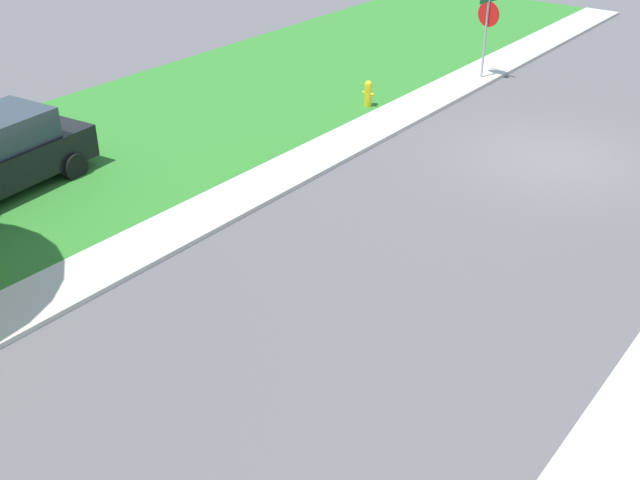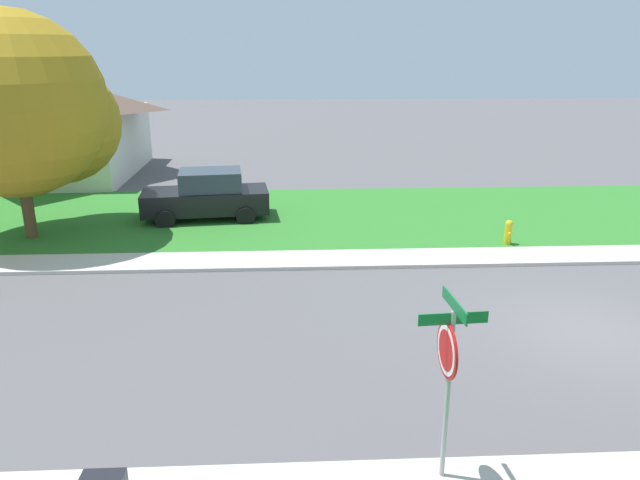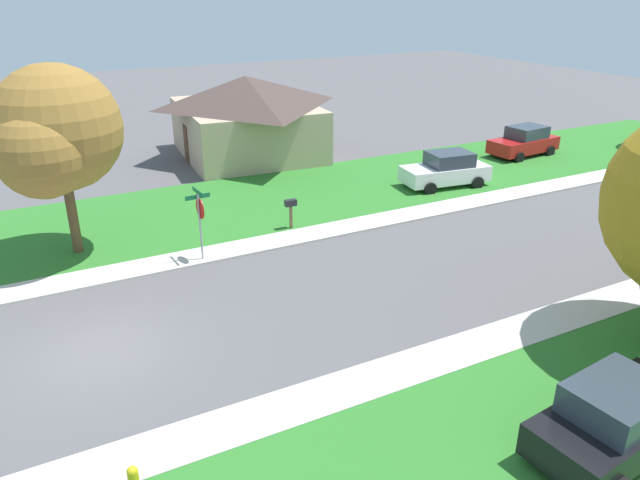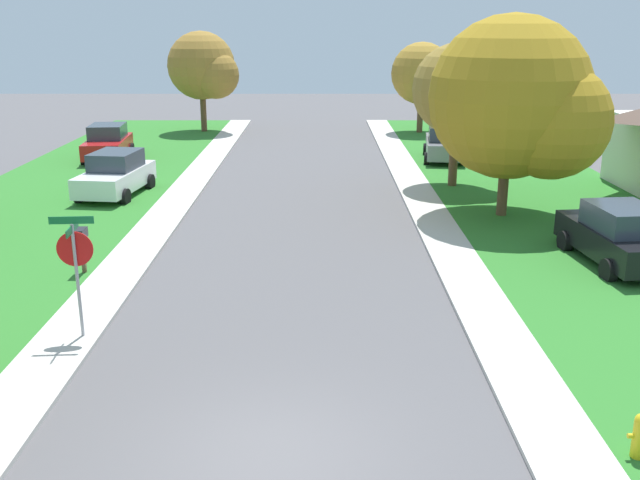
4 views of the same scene
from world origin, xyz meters
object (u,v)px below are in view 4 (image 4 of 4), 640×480
(stop_sign_far_corner, at_px, (72,257))
(car_black_near_corner, at_px, (615,235))
(car_grey_across_road, at_px, (442,143))
(tree_sidewalk_far, at_px, (459,93))
(tree_sidewalk_near, at_px, (517,103))
(car_white_kerbside_mid, at_px, (112,175))
(car_red_behind_trees, at_px, (104,143))
(tree_sidewalk_mid, at_px, (422,76))
(fire_hydrant, at_px, (636,436))
(tree_corner_large, at_px, (202,68))
(mailbox, at_px, (78,240))

(stop_sign_far_corner, xyz_separation_m, car_black_near_corner, (13.52, 4.95, -1.01))
(car_grey_across_road, relative_size, tree_sidewalk_far, 0.77)
(stop_sign_far_corner, distance_m, car_grey_across_road, 23.76)
(car_black_near_corner, distance_m, tree_sidewalk_near, 6.18)
(car_white_kerbside_mid, bearing_deg, car_black_near_corner, -27.21)
(tree_sidewalk_near, bearing_deg, car_black_near_corner, -71.89)
(car_red_behind_trees, distance_m, tree_sidewalk_near, 20.73)
(car_white_kerbside_mid, distance_m, car_red_behind_trees, 8.10)
(car_grey_across_road, bearing_deg, car_red_behind_trees, 179.24)
(stop_sign_far_corner, relative_size, car_grey_across_road, 0.62)
(tree_sidewalk_mid, relative_size, fire_hydrant, 6.61)
(car_grey_across_road, height_order, tree_sidewalk_mid, tree_sidewalk_mid)
(car_red_behind_trees, distance_m, tree_corner_large, 10.37)
(car_black_near_corner, distance_m, mailbox, 14.82)
(car_white_kerbside_mid, relative_size, tree_corner_large, 0.73)
(tree_corner_large, distance_m, mailbox, 26.39)
(fire_hydrant, bearing_deg, mailbox, 142.70)
(car_white_kerbside_mid, bearing_deg, car_red_behind_trees, 107.86)
(car_grey_across_road, distance_m, tree_sidewalk_far, 6.74)
(tree_sidewalk_mid, height_order, tree_corner_large, tree_corner_large)
(car_red_behind_trees, xyz_separation_m, mailbox, (4.10, -16.96, 0.14))
(car_red_behind_trees, relative_size, tree_sidewalk_near, 0.64)
(car_black_near_corner, bearing_deg, stop_sign_far_corner, -159.89)
(tree_sidewalk_far, distance_m, tree_corner_large, 20.03)
(car_grey_across_road, relative_size, tree_corner_large, 0.73)
(tree_sidewalk_near, bearing_deg, stop_sign_far_corner, -139.82)
(car_black_near_corner, relative_size, car_white_kerbside_mid, 1.00)
(mailbox, bearing_deg, stop_sign_far_corner, -72.91)
(stop_sign_far_corner, height_order, fire_hydrant, stop_sign_far_corner)
(tree_sidewalk_near, distance_m, mailbox, 14.70)
(car_grey_across_road, bearing_deg, tree_sidewalk_far, -94.22)
(car_grey_across_road, distance_m, fire_hydrant, 25.45)
(car_grey_across_road, relative_size, car_red_behind_trees, 1.01)
(car_black_near_corner, bearing_deg, tree_sidewalk_far, 105.01)
(stop_sign_far_corner, distance_m, mailbox, 4.42)
(car_grey_across_road, distance_m, tree_sidewalk_mid, 9.45)
(stop_sign_far_corner, bearing_deg, tree_sidewalk_near, 40.18)
(car_black_near_corner, bearing_deg, tree_sidewalk_near, 108.11)
(tree_sidewalk_near, height_order, tree_corner_large, tree_sidewalk_near)
(tree_corner_large, relative_size, fire_hydrant, 7.37)
(mailbox, bearing_deg, car_white_kerbside_mid, 99.92)
(stop_sign_far_corner, relative_size, car_red_behind_trees, 0.62)
(car_white_kerbside_mid, relative_size, tree_sidewalk_near, 0.65)
(car_grey_across_road, relative_size, tree_sidewalk_mid, 0.82)
(car_red_behind_trees, xyz_separation_m, tree_sidewalk_far, (16.24, -6.23, 3.02))
(tree_corner_large, height_order, mailbox, tree_corner_large)
(car_white_kerbside_mid, height_order, tree_sidewalk_far, tree_sidewalk_far)
(stop_sign_far_corner, relative_size, fire_hydrant, 3.34)
(tree_sidewalk_near, bearing_deg, fire_hydrant, -96.85)
(car_white_kerbside_mid, distance_m, tree_sidewalk_far, 14.16)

